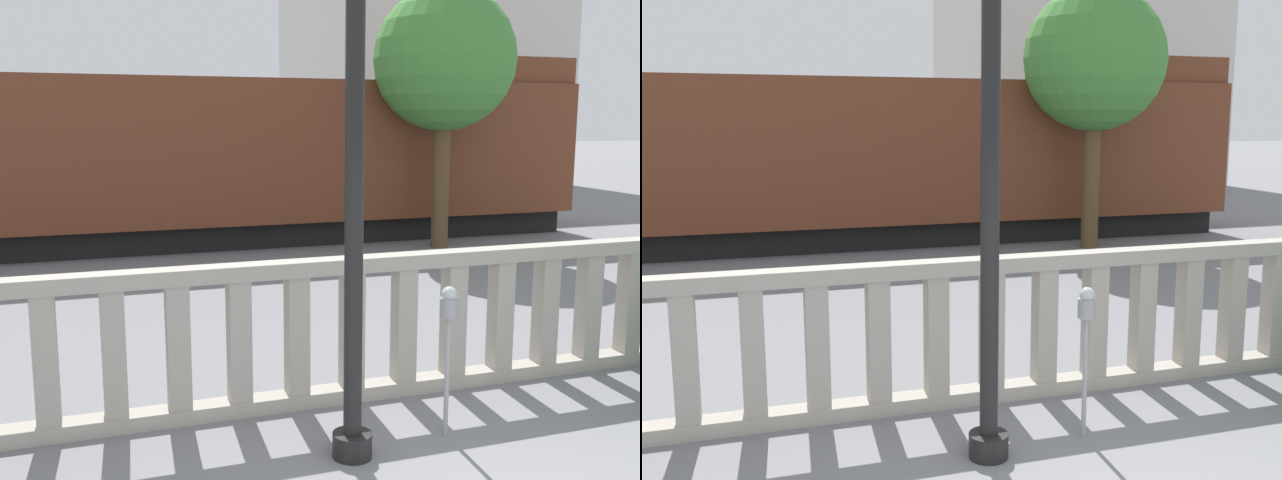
% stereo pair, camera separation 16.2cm
% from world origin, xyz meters
% --- Properties ---
extents(balustrade, '(14.28, 0.24, 1.41)m').
position_xyz_m(balustrade, '(-0.00, 3.25, 0.70)').
color(balustrade, '#ADA599').
rests_on(balustrade, ground).
extents(parking_meter, '(0.16, 0.16, 1.32)m').
position_xyz_m(parking_meter, '(0.47, 2.24, 1.04)').
color(parking_meter, '#99999E').
rests_on(parking_meter, ground).
extents(train_near, '(19.17, 2.81, 4.15)m').
position_xyz_m(train_near, '(-0.52, 12.72, 1.88)').
color(train_near, black).
rests_on(train_near, ground).
extents(building_block, '(10.38, 8.92, 12.05)m').
position_xyz_m(building_block, '(12.32, 26.73, 6.02)').
color(building_block, beige).
rests_on(building_block, ground).
extents(tree_left, '(2.96, 2.96, 5.44)m').
position_xyz_m(tree_left, '(4.92, 10.63, 3.92)').
color(tree_left, brown).
rests_on(tree_left, ground).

